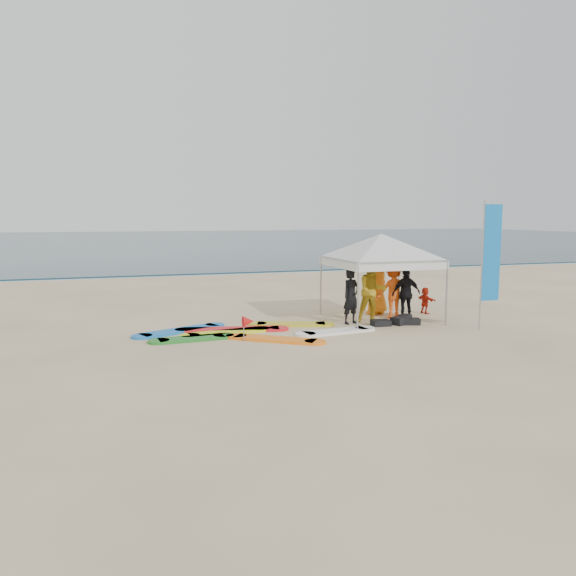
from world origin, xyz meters
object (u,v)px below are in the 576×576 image
Objects in this scene: person_black_b at (406,294)px; person_orange_b at (377,285)px; feather_flag at (491,254)px; person_seated at (425,300)px; person_orange_a at (393,290)px; canopy_tent at (382,234)px; surfboard_spread at (246,332)px; person_yellow at (372,291)px; person_black_a at (351,296)px; marker_pennant at (248,322)px.

person_black_b is 1.19m from person_orange_b.
person_seated is at bearing 95.86° from feather_flag.
person_seated is (1.39, 0.44, -0.43)m from person_orange_a.
canopy_tent is 0.65× the size of surfboard_spread.
person_orange_a is 0.91× the size of person_orange_b.
person_orange_b is (-0.15, 0.81, 0.09)m from person_orange_a.
person_black_b is at bearing 113.68° from person_seated.
feather_flag is at bearing -46.84° from canopy_tent.
person_yellow is at bearing -143.37° from canopy_tent.
person_black_b reaches higher than surfboard_spread.
person_orange_b reaches higher than person_black_a.
person_orange_a is at bearing 5.51° from canopy_tent.
feather_flag is (3.25, -1.89, 1.27)m from person_black_a.
person_seated is 0.24× the size of feather_flag.
person_yellow reaches higher than person_black_b.
person_black_b is 0.40× the size of canopy_tent.
surfboard_spread is at bearing -7.94° from person_orange_b.
person_black_b is (1.16, 0.07, -0.14)m from person_yellow.
person_yellow is at bearing 18.39° from marker_pennant.
feather_flag is 0.58× the size of surfboard_spread.
surfboard_spread is (-4.78, -0.79, -0.82)m from person_orange_a.
feather_flag reaches higher than surfboard_spread.
person_yellow is (0.70, 0.06, 0.13)m from person_black_a.
person_black_a is 1.86m from person_black_b.
person_orange_b is (0.73, 1.17, 0.01)m from person_yellow.
person_orange_b reaches higher than marker_pennant.
person_orange_a is 0.83m from person_orange_b.
surfboard_spread is at bearing -170.25° from canopy_tent.
canopy_tent is at bearing 12.24° from person_orange_a.
person_black_b is at bearing 124.54° from feather_flag.
person_orange_a is at bearing -3.93° from person_black_a.
person_orange_a is at bearing 19.07° from marker_pennant.
person_orange_a is at bearing -44.80° from person_black_b.
person_yellow is 4.31m from marker_pennant.
person_orange_a reaches higher than person_black_a.
person_orange_b is (-0.42, 1.10, 0.16)m from person_black_b.
person_yellow is 1.09× the size of person_orange_a.
canopy_tent is 3.15m from feather_flag.
person_orange_b is (1.44, 1.23, 0.14)m from person_black_a.
person_yellow is at bearing 142.53° from feather_flag.
person_black_a is 3.62m from marker_pennant.
person_yellow is 1.17m from person_black_b.
marker_pennant is at bearing -156.42° from person_yellow.
person_yellow is 1.72m from canopy_tent.
marker_pennant reaches higher than surfboard_spread.
person_orange_a is 1.09× the size of person_black_b.
person_yellow is at bearing 4.99° from person_black_b.
person_black_a is 0.85× the size of person_orange_b.
feather_flag is (1.39, -2.02, 1.28)m from person_black_b.
person_orange_b is at bearing 69.93° from canopy_tent.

